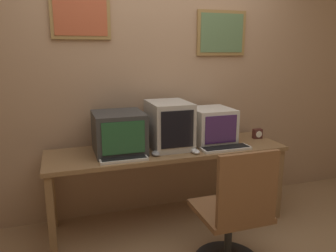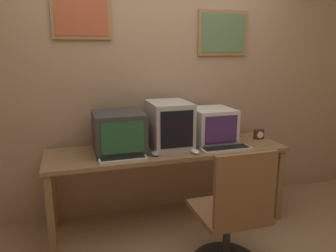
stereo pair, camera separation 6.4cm
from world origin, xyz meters
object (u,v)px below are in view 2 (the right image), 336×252
at_px(monitor_center, 169,125).
at_px(keyboard_side, 226,149).
at_px(monitor_left, 119,132).
at_px(monitor_right, 212,126).
at_px(office_chair, 232,221).
at_px(keyboard_main, 123,158).
at_px(mouse_far_corner, 195,152).
at_px(desk_clock, 259,134).
at_px(mouse_near_keyboard, 155,153).

distance_m(monitor_center, keyboard_side, 0.55).
height_order(monitor_left, monitor_center, monitor_center).
distance_m(monitor_right, office_chair, 1.01).
distance_m(monitor_left, office_chair, 1.18).
relative_size(monitor_right, keyboard_main, 1.05).
distance_m(keyboard_main, mouse_far_corner, 0.62).
bearing_deg(desk_clock, monitor_left, -179.80).
relative_size(keyboard_main, mouse_near_keyboard, 3.39).
bearing_deg(mouse_near_keyboard, monitor_left, 143.04).
height_order(keyboard_main, mouse_near_keyboard, mouse_near_keyboard).
height_order(monitor_right, mouse_near_keyboard, monitor_right).
distance_m(monitor_left, keyboard_side, 0.95).
bearing_deg(monitor_left, desk_clock, 0.20).
relative_size(monitor_right, office_chair, 0.43).
xyz_separation_m(monitor_left, monitor_right, (0.89, 0.02, -0.01)).
distance_m(keyboard_side, desk_clock, 0.54).
bearing_deg(keyboard_side, keyboard_main, 179.13).
bearing_deg(monitor_center, monitor_right, 3.05).
height_order(monitor_left, keyboard_side, monitor_left).
xyz_separation_m(desk_clock, office_chair, (-0.72, -0.84, -0.37)).
bearing_deg(mouse_near_keyboard, monitor_center, 47.57).
xyz_separation_m(keyboard_main, keyboard_side, (0.92, -0.01, 0.00)).
height_order(monitor_right, mouse_far_corner, monitor_right).
xyz_separation_m(monitor_right, office_chair, (-0.22, -0.86, -0.49)).
bearing_deg(office_chair, monitor_right, 75.69).
height_order(monitor_right, keyboard_side, monitor_right).
bearing_deg(office_chair, monitor_left, 128.50).
bearing_deg(monitor_center, mouse_far_corner, -58.25).
relative_size(keyboard_side, office_chair, 0.48).
bearing_deg(monitor_right, mouse_near_keyboard, -159.89).
height_order(monitor_center, mouse_near_keyboard, monitor_center).
height_order(keyboard_main, keyboard_side, same).
bearing_deg(keyboard_side, desk_clock, 26.39).
xyz_separation_m(monitor_center, keyboard_side, (0.45, -0.23, -0.20)).
distance_m(mouse_near_keyboard, desk_clock, 1.14).
bearing_deg(desk_clock, monitor_right, 177.92).
relative_size(desk_clock, office_chair, 0.10).
height_order(keyboard_side, mouse_near_keyboard, mouse_near_keyboard).
height_order(monitor_center, monitor_right, monitor_center).
xyz_separation_m(monitor_center, mouse_far_corner, (0.16, -0.25, -0.19)).
height_order(monitor_left, office_chair, monitor_left).
distance_m(monitor_right, desk_clock, 0.52).
distance_m(monitor_left, desk_clock, 1.40).
relative_size(mouse_near_keyboard, mouse_far_corner, 1.09).
bearing_deg(keyboard_side, monitor_center, 152.61).
distance_m(monitor_right, mouse_far_corner, 0.42).
height_order(monitor_center, desk_clock, monitor_center).
relative_size(monitor_center, desk_clock, 4.67).
height_order(monitor_left, keyboard_main, monitor_left).
xyz_separation_m(keyboard_main, desk_clock, (1.40, 0.23, 0.04)).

